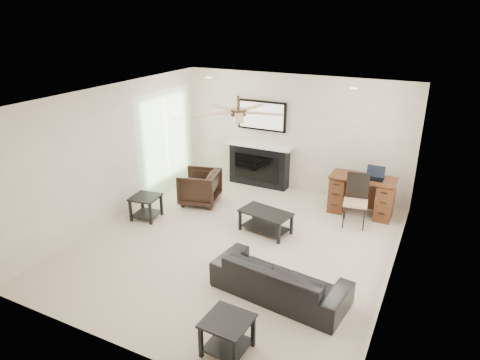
% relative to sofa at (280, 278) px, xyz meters
% --- Properties ---
extents(room_shell, '(5.50, 5.54, 2.52)m').
position_rel_sofa_xyz_m(room_shell, '(-1.00, 1.08, 1.41)').
color(room_shell, beige).
rests_on(room_shell, ground).
extents(sofa, '(1.96, 0.97, 0.55)m').
position_rel_sofa_xyz_m(sofa, '(0.00, 0.00, 0.00)').
color(sofa, black).
rests_on(sofa, ground).
extents(armchair, '(0.92, 0.90, 0.69)m').
position_rel_sofa_xyz_m(armchair, '(-2.60, 2.15, 0.07)').
color(armchair, black).
rests_on(armchair, ground).
extents(coffee_table, '(0.98, 0.66, 0.40)m').
position_rel_sofa_xyz_m(coffee_table, '(-0.90, 1.60, -0.08)').
color(coffee_table, black).
rests_on(coffee_table, ground).
extents(end_table_near, '(0.54, 0.54, 0.45)m').
position_rel_sofa_xyz_m(end_table_near, '(-0.15, -1.25, -0.05)').
color(end_table_near, black).
rests_on(end_table_near, ground).
extents(end_table_left, '(0.56, 0.56, 0.45)m').
position_rel_sofa_xyz_m(end_table_left, '(-3.15, 1.10, -0.05)').
color(end_table_left, black).
rests_on(end_table_left, ground).
extents(fireplace_unit, '(1.52, 0.34, 1.91)m').
position_rel_sofa_xyz_m(fireplace_unit, '(-1.92, 3.58, 0.68)').
color(fireplace_unit, black).
rests_on(fireplace_unit, ground).
extents(desk, '(1.22, 0.56, 0.76)m').
position_rel_sofa_xyz_m(desk, '(0.45, 3.12, 0.10)').
color(desk, '#422710').
rests_on(desk, ground).
extents(desk_chair, '(0.48, 0.50, 0.97)m').
position_rel_sofa_xyz_m(desk_chair, '(0.45, 2.57, 0.21)').
color(desk_chair, black).
rests_on(desk_chair, ground).
extents(laptop, '(0.33, 0.24, 0.23)m').
position_rel_sofa_xyz_m(laptop, '(0.65, 3.10, 0.60)').
color(laptop, black).
rests_on(laptop, desk).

